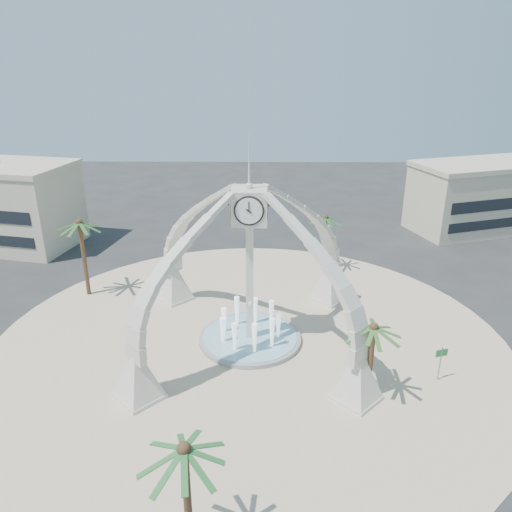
{
  "coord_description": "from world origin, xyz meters",
  "views": [
    {
      "loc": [
        0.82,
        -33.8,
        20.97
      ],
      "look_at": [
        0.45,
        2.0,
        6.41
      ],
      "focal_mm": 35.0,
      "sensor_mm": 36.0,
      "label": 1
    }
  ],
  "objects_px": {
    "palm_east": "(374,328)",
    "palm_north": "(326,218)",
    "street_sign": "(441,357)",
    "clock_tower": "(250,265)",
    "palm_west": "(79,224)",
    "fountain": "(250,338)",
    "palm_south": "(184,450)"
  },
  "relations": [
    {
      "from": "street_sign",
      "to": "clock_tower",
      "type": "bearing_deg",
      "value": 142.55
    },
    {
      "from": "clock_tower",
      "to": "palm_west",
      "type": "bearing_deg",
      "value": 152.3
    },
    {
      "from": "palm_east",
      "to": "street_sign",
      "type": "bearing_deg",
      "value": 20.49
    },
    {
      "from": "clock_tower",
      "to": "palm_west",
      "type": "xyz_separation_m",
      "value": [
        -15.3,
        8.03,
        0.5
      ]
    },
    {
      "from": "clock_tower",
      "to": "palm_north",
      "type": "relative_size",
      "value": 2.77
    },
    {
      "from": "palm_north",
      "to": "palm_west",
      "type": "bearing_deg",
      "value": -165.54
    },
    {
      "from": "clock_tower",
      "to": "palm_south",
      "type": "distance_m",
      "value": 17.9
    },
    {
      "from": "clock_tower",
      "to": "street_sign",
      "type": "xyz_separation_m",
      "value": [
        13.09,
        -4.93,
        -4.61
      ]
    },
    {
      "from": "palm_north",
      "to": "street_sign",
      "type": "bearing_deg",
      "value": -72.87
    },
    {
      "from": "palm_east",
      "to": "palm_north",
      "type": "bearing_deg",
      "value": 91.47
    },
    {
      "from": "clock_tower",
      "to": "palm_west",
      "type": "relative_size",
      "value": 2.28
    },
    {
      "from": "fountain",
      "to": "palm_north",
      "type": "distance_m",
      "value": 16.57
    },
    {
      "from": "clock_tower",
      "to": "palm_south",
      "type": "xyz_separation_m",
      "value": [
        -2.34,
        -17.73,
        -0.79
      ]
    },
    {
      "from": "palm_west",
      "to": "palm_east",
      "type": "bearing_deg",
      "value": -32.84
    },
    {
      "from": "fountain",
      "to": "palm_south",
      "type": "height_order",
      "value": "palm_south"
    },
    {
      "from": "clock_tower",
      "to": "palm_east",
      "type": "bearing_deg",
      "value": -41.37
    },
    {
      "from": "palm_south",
      "to": "street_sign",
      "type": "distance_m",
      "value": 20.4
    },
    {
      "from": "street_sign",
      "to": "palm_north",
      "type": "bearing_deg",
      "value": 90.32
    },
    {
      "from": "palm_east",
      "to": "fountain",
      "type": "bearing_deg",
      "value": 138.63
    },
    {
      "from": "palm_south",
      "to": "street_sign",
      "type": "bearing_deg",
      "value": 39.67
    },
    {
      "from": "palm_south",
      "to": "street_sign",
      "type": "xyz_separation_m",
      "value": [
        15.43,
        12.8,
        -3.82
      ]
    },
    {
      "from": "palm_east",
      "to": "street_sign",
      "type": "relative_size",
      "value": 2.29
    },
    {
      "from": "palm_north",
      "to": "street_sign",
      "type": "height_order",
      "value": "palm_north"
    },
    {
      "from": "clock_tower",
      "to": "palm_south",
      "type": "height_order",
      "value": "clock_tower"
    },
    {
      "from": "palm_east",
      "to": "palm_north",
      "type": "height_order",
      "value": "palm_north"
    },
    {
      "from": "palm_east",
      "to": "street_sign",
      "type": "height_order",
      "value": "palm_east"
    },
    {
      "from": "fountain",
      "to": "street_sign",
      "type": "bearing_deg",
      "value": -20.64
    },
    {
      "from": "palm_west",
      "to": "street_sign",
      "type": "distance_m",
      "value": 31.62
    },
    {
      "from": "fountain",
      "to": "street_sign",
      "type": "relative_size",
      "value": 3.04
    },
    {
      "from": "street_sign",
      "to": "palm_south",
      "type": "bearing_deg",
      "value": -157.13
    },
    {
      "from": "palm_east",
      "to": "clock_tower",
      "type": "bearing_deg",
      "value": 138.63
    },
    {
      "from": "palm_south",
      "to": "clock_tower",
      "type": "bearing_deg",
      "value": 82.49
    }
  ]
}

